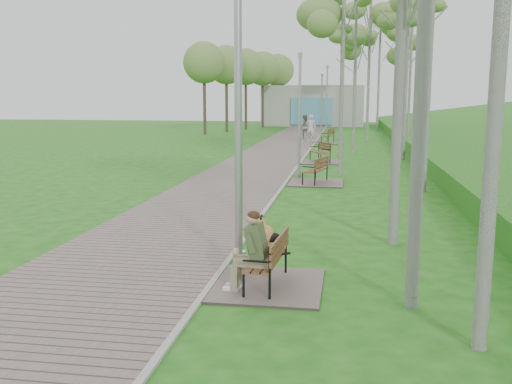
# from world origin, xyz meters

# --- Properties ---
(ground) EXTENTS (120.00, 120.00, 0.00)m
(ground) POSITION_xyz_m (0.00, 0.00, 0.00)
(ground) COLOR #1B5B11
(ground) RESTS_ON ground
(walkway) EXTENTS (3.50, 67.00, 0.04)m
(walkway) POSITION_xyz_m (-1.75, 21.50, 0.02)
(walkway) COLOR #6D5F58
(walkway) RESTS_ON ground
(kerb) EXTENTS (0.10, 67.00, 0.05)m
(kerb) POSITION_xyz_m (0.00, 21.50, 0.03)
(kerb) COLOR #999993
(kerb) RESTS_ON ground
(building_north) EXTENTS (10.00, 5.20, 4.00)m
(building_north) POSITION_xyz_m (-1.50, 50.97, 1.99)
(building_north) COLOR #9E9E99
(building_north) RESTS_ON ground
(bench_main) EXTENTS (1.68, 1.87, 1.46)m
(bench_main) POSITION_xyz_m (0.81, 0.93, 0.41)
(bench_main) COLOR #6D5F58
(bench_main) RESTS_ON ground
(bench_second) EXTENTS (1.82, 2.02, 1.12)m
(bench_second) POSITION_xyz_m (1.00, 11.88, 0.21)
(bench_second) COLOR #6D5F58
(bench_second) RESTS_ON ground
(bench_third) EXTENTS (1.82, 2.03, 1.12)m
(bench_third) POSITION_xyz_m (0.85, 18.19, 0.21)
(bench_third) COLOR #6D5F58
(bench_third) RESTS_ON ground
(bench_far) EXTENTS (1.89, 2.10, 1.16)m
(bench_far) POSITION_xyz_m (0.81, 28.76, 0.22)
(bench_far) COLOR #6D5F58
(bench_far) RESTS_ON ground
(lamp_post_near) EXTENTS (0.22, 0.22, 5.67)m
(lamp_post_near) POSITION_xyz_m (0.27, 1.77, 2.65)
(lamp_post_near) COLOR #9B9EA3
(lamp_post_near) RESTS_ON ground
(lamp_post_second) EXTENTS (0.17, 0.17, 4.48)m
(lamp_post_second) POSITION_xyz_m (0.32, 13.15, 2.10)
(lamp_post_second) COLOR #9B9EA3
(lamp_post_second) RESTS_ON ground
(lamp_post_third) EXTENTS (0.18, 0.18, 4.53)m
(lamp_post_third) POSITION_xyz_m (0.13, 34.11, 2.12)
(lamp_post_third) COLOR #9B9EA3
(lamp_post_third) RESTS_ON ground
(lamp_post_far) EXTENTS (0.22, 0.22, 5.60)m
(lamp_post_far) POSITION_xyz_m (0.17, 43.11, 2.62)
(lamp_post_far) COLOR #9B9EA3
(lamp_post_far) RESTS_ON ground
(pedestrian_near) EXTENTS (0.72, 0.54, 1.78)m
(pedestrian_near) POSITION_xyz_m (-0.33, 29.75, 0.89)
(pedestrian_near) COLOR silver
(pedestrian_near) RESTS_ON ground
(pedestrian_far) EXTENTS (0.88, 0.72, 1.68)m
(pedestrian_far) POSITION_xyz_m (-0.96, 32.56, 0.84)
(pedestrian_far) COLOR slate
(pedestrian_far) RESTS_ON ground
(birch_mid_c) EXTENTS (2.28, 2.28, 8.07)m
(birch_mid_c) POSITION_xyz_m (2.33, 22.56, 6.34)
(birch_mid_c) COLOR silver
(birch_mid_c) RESTS_ON ground
(birch_far_b) EXTENTS (2.63, 2.63, 9.64)m
(birch_far_b) POSITION_xyz_m (3.29, 30.82, 7.57)
(birch_far_b) COLOR silver
(birch_far_b) RESTS_ON ground
(birch_far_c) EXTENTS (2.50, 2.50, 8.35)m
(birch_far_c) POSITION_xyz_m (5.32, 31.25, 6.56)
(birch_far_c) COLOR silver
(birch_far_c) RESTS_ON ground
(birch_distant_a) EXTENTS (2.84, 2.84, 8.65)m
(birch_distant_a) POSITION_xyz_m (2.59, 42.87, 6.79)
(birch_distant_a) COLOR silver
(birch_distant_a) RESTS_ON ground
(birch_distant_b) EXTENTS (2.85, 2.85, 11.00)m
(birch_distant_b) POSITION_xyz_m (4.53, 42.69, 8.64)
(birch_distant_b) COLOR silver
(birch_distant_b) RESTS_ON ground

